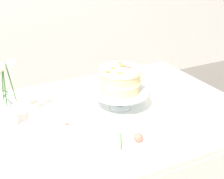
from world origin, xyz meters
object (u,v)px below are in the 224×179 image
object	(u,v)px
layer_cake	(120,79)
flower_vase	(8,100)
fallen_rose	(138,138)
dining_table	(109,131)
cake_stand	(120,94)

from	to	relation	value
layer_cake	flower_vase	xyz separation A→B (m)	(-0.53, 0.09, -0.03)
flower_vase	fallen_rose	distance (m)	0.61
dining_table	layer_cake	world-z (taller)	layer_cake
cake_stand	layer_cake	xyz separation A→B (m)	(-0.00, 0.00, 0.08)
layer_cake	fallen_rose	size ratio (longest dim) A/B	1.79
dining_table	layer_cake	distance (m)	0.27
flower_vase	fallen_rose	world-z (taller)	flower_vase
cake_stand	flower_vase	bearing A→B (deg)	170.36
cake_stand	fallen_rose	size ratio (longest dim) A/B	2.44
dining_table	cake_stand	size ratio (longest dim) A/B	4.83
layer_cake	fallen_rose	bearing A→B (deg)	-104.93
flower_vase	cake_stand	bearing A→B (deg)	-9.64
layer_cake	flower_vase	bearing A→B (deg)	170.36
cake_stand	layer_cake	world-z (taller)	layer_cake
layer_cake	cake_stand	bearing A→B (deg)	-22.63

